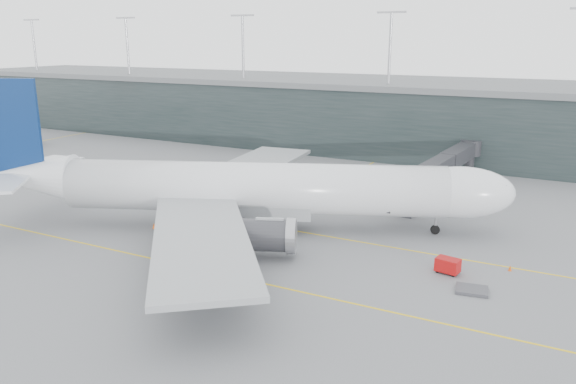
% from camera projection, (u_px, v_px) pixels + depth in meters
% --- Properties ---
extents(ground, '(320.00, 320.00, 0.00)m').
position_uv_depth(ground, '(248.00, 212.00, 80.64)').
color(ground, '#5C5B61').
rests_on(ground, ground).
extents(taxiline_a, '(160.00, 0.25, 0.02)m').
position_uv_depth(taxiline_a, '(233.00, 220.00, 77.21)').
color(taxiline_a, yellow).
rests_on(taxiline_a, ground).
extents(taxiline_b, '(160.00, 0.25, 0.02)m').
position_uv_depth(taxiline_b, '(156.00, 259.00, 63.50)').
color(taxiline_b, yellow).
rests_on(taxiline_b, ground).
extents(taxiline_lead_main, '(0.25, 60.00, 0.02)m').
position_uv_depth(taxiline_lead_main, '(334.00, 185.00, 95.55)').
color(taxiline_lead_main, yellow).
rests_on(taxiline_lead_main, ground).
extents(taxiline_lead_adj, '(0.25, 60.00, 0.02)m').
position_uv_depth(taxiline_lead_adj, '(18.00, 145.00, 130.98)').
color(taxiline_lead_adj, yellow).
rests_on(taxiline_lead_adj, ground).
extents(terminal, '(240.00, 36.00, 29.00)m').
position_uv_depth(terminal, '(379.00, 113.00, 128.30)').
color(terminal, black).
rests_on(terminal, ground).
extents(main_aircraft, '(65.95, 60.91, 19.28)m').
position_uv_depth(main_aircraft, '(251.00, 189.00, 72.46)').
color(main_aircraft, silver).
rests_on(main_aircraft, ground).
extents(jet_bridge, '(6.66, 43.94, 6.09)m').
position_uv_depth(jet_bridge, '(436.00, 166.00, 89.05)').
color(jet_bridge, '#27272B').
rests_on(jet_bridge, ground).
extents(gse_cart, '(2.66, 1.95, 1.65)m').
position_uv_depth(gse_cart, '(448.00, 265.00, 59.60)').
color(gse_cart, '#A40B0C').
rests_on(gse_cart, ground).
extents(baggage_dolly, '(3.41, 2.90, 0.31)m').
position_uv_depth(baggage_dolly, '(472.00, 290.00, 55.43)').
color(baggage_dolly, '#3C3C41').
rests_on(baggage_dolly, ground).
extents(uld_a, '(2.15, 1.87, 1.69)m').
position_uv_depth(uld_a, '(250.00, 184.00, 92.70)').
color(uld_a, '#36363B').
rests_on(uld_a, ground).
extents(uld_b, '(2.07, 1.73, 1.75)m').
position_uv_depth(uld_b, '(263.00, 185.00, 91.93)').
color(uld_b, '#36363B').
rests_on(uld_b, ground).
extents(uld_c, '(2.07, 1.75, 1.72)m').
position_uv_depth(uld_c, '(282.00, 190.00, 89.05)').
color(uld_c, '#36363B').
rests_on(uld_c, ground).
extents(cone_nose, '(0.39, 0.39, 0.62)m').
position_uv_depth(cone_nose, '(510.00, 268.00, 60.34)').
color(cone_nose, '#D3470B').
rests_on(cone_nose, ground).
extents(cone_wing_stbd, '(0.45, 0.45, 0.71)m').
position_uv_depth(cone_wing_stbd, '(218.00, 264.00, 61.40)').
color(cone_wing_stbd, '#CD4C0B').
rests_on(cone_wing_stbd, ground).
extents(cone_wing_port, '(0.42, 0.42, 0.67)m').
position_uv_depth(cone_wing_port, '(328.00, 197.00, 87.06)').
color(cone_wing_port, orange).
rests_on(cone_wing_port, ground).
extents(cone_tail, '(0.47, 0.47, 0.75)m').
position_uv_depth(cone_tail, '(154.00, 226.00, 73.80)').
color(cone_tail, '#E2520C').
rests_on(cone_tail, ground).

